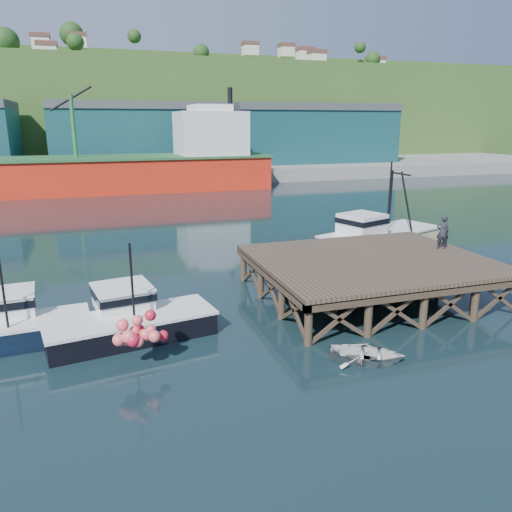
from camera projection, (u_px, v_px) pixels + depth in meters
name	position (u px, v px, depth m)	size (l,w,h in m)	color
ground	(274.00, 307.00, 25.50)	(300.00, 300.00, 0.00)	black
wharf	(373.00, 262.00, 26.48)	(12.00, 10.00, 2.62)	brown
far_quay	(139.00, 168.00, 89.43)	(160.00, 40.00, 2.00)	gray
warehouse_mid	(140.00, 138.00, 83.41)	(28.00, 16.00, 9.00)	#185151
warehouse_right	(305.00, 136.00, 92.46)	(30.00, 16.00, 9.00)	#185151
cargo_ship	(89.00, 167.00, 66.10)	(55.50, 10.00, 13.75)	red
hillside	(124.00, 113.00, 114.33)	(220.00, 50.00, 22.00)	#2D511E
boat_navy	(10.00, 325.00, 21.18)	(6.60, 3.74, 4.02)	black
boat_black	(129.00, 319.00, 21.84)	(7.51, 6.25, 4.44)	black
trawler	(379.00, 236.00, 35.35)	(10.35, 6.56, 6.53)	#D1C987
dinghy	(367.00, 354.00, 19.63)	(2.09, 2.92, 0.60)	silver
dockworker	(443.00, 232.00, 28.30)	(0.71, 0.47, 1.95)	black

